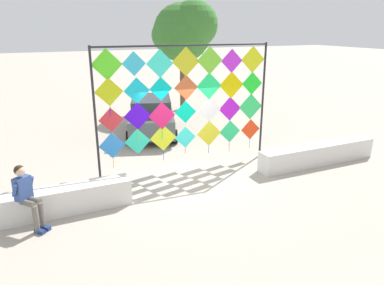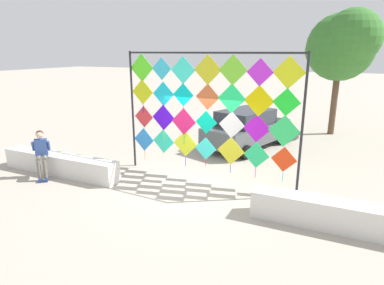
% 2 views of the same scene
% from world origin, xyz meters
% --- Properties ---
extents(ground, '(120.00, 120.00, 0.00)m').
position_xyz_m(ground, '(0.00, 0.00, 0.00)').
color(ground, '#ADA393').
extents(plaza_ledge_left, '(4.33, 0.56, 0.65)m').
position_xyz_m(plaza_ledge_left, '(-4.25, -0.55, 0.33)').
color(plaza_ledge_left, silver).
rests_on(plaza_ledge_left, ground).
extents(plaza_ledge_right, '(4.33, 0.56, 0.65)m').
position_xyz_m(plaza_ledge_right, '(4.25, -0.55, 0.33)').
color(plaza_ledge_right, silver).
rests_on(plaza_ledge_right, ground).
extents(kite_display_rack, '(5.51, 0.38, 3.84)m').
position_xyz_m(kite_display_rack, '(0.21, 1.00, 2.29)').
color(kite_display_rack, '#232328').
rests_on(kite_display_rack, ground).
extents(seated_vendor, '(0.70, 0.72, 1.50)m').
position_xyz_m(seated_vendor, '(-4.45, -1.02, 0.88)').
color(seated_vendor, '#666056').
rests_on(seated_vendor, ground).
extents(parked_car, '(2.91, 4.38, 1.57)m').
position_xyz_m(parked_car, '(0.36, 4.95, 0.79)').
color(parked_car, '#4C5156').
rests_on(parked_car, ground).
extents(tree_broadleaf, '(3.20, 3.19, 5.62)m').
position_xyz_m(tree_broadleaf, '(3.45, 8.81, 4.11)').
color(tree_broadleaf, brown).
rests_on(tree_broadleaf, ground).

